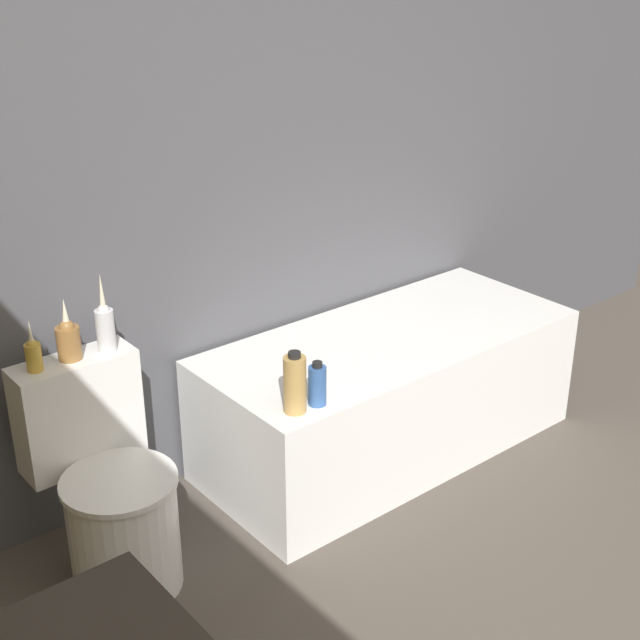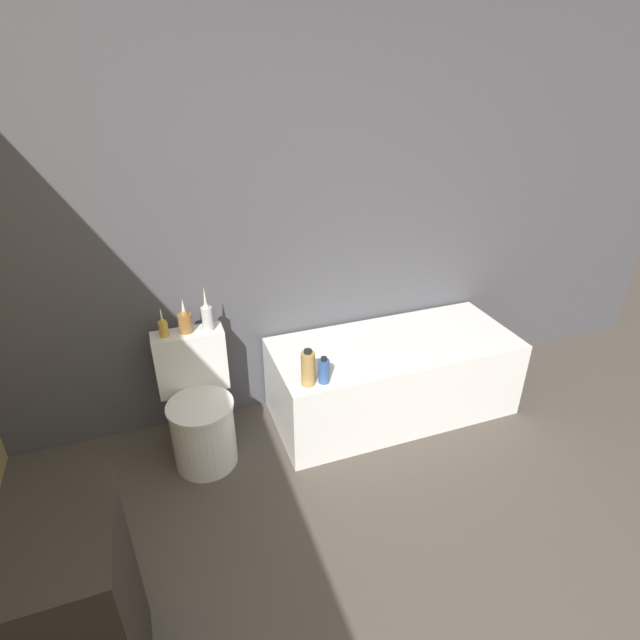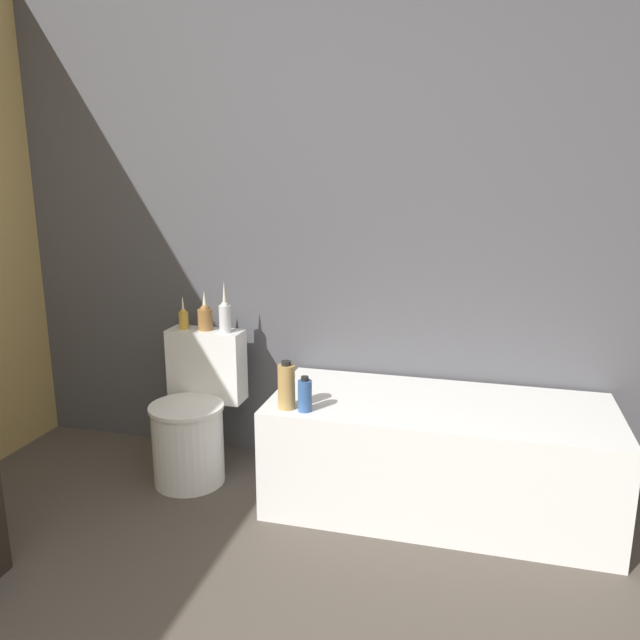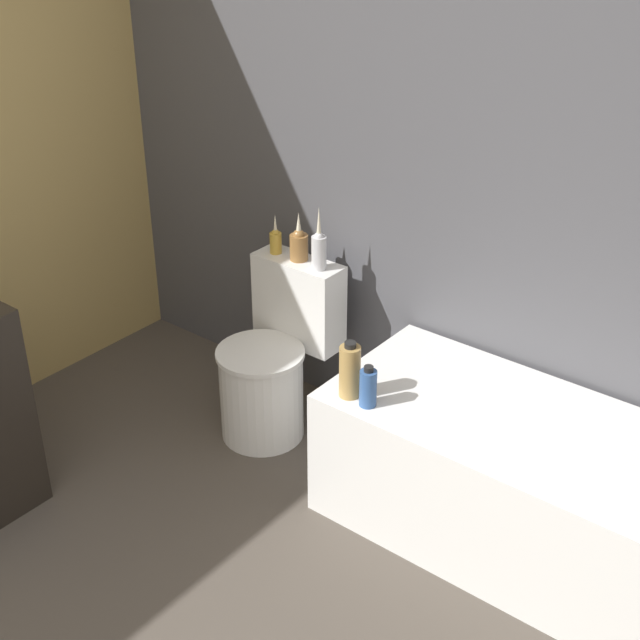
# 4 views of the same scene
# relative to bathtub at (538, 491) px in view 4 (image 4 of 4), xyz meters

# --- Properties ---
(wall_back_tiled) EXTENTS (6.40, 0.06, 2.60)m
(wall_back_tiled) POSITION_rel_bathtub_xyz_m (-0.76, 0.39, 1.03)
(wall_back_tiled) COLOR #4C4C51
(wall_back_tiled) RESTS_ON ground_plane
(bathtub) EXTENTS (1.58, 0.68, 0.53)m
(bathtub) POSITION_rel_bathtub_xyz_m (0.00, 0.00, 0.00)
(bathtub) COLOR white
(bathtub) RESTS_ON ground
(toilet) EXTENTS (0.41, 0.53, 0.75)m
(toilet) POSITION_rel_bathtub_xyz_m (-1.26, 0.00, 0.05)
(toilet) COLOR white
(toilet) RESTS_ON ground
(vase_gold) EXTENTS (0.05, 0.05, 0.17)m
(vase_gold) POSITION_rel_bathtub_xyz_m (-1.39, 0.18, 0.54)
(vase_gold) COLOR gold
(vase_gold) RESTS_ON toilet
(vase_silver) EXTENTS (0.08, 0.08, 0.21)m
(vase_silver) POSITION_rel_bathtub_xyz_m (-1.26, 0.19, 0.56)
(vase_silver) COLOR olive
(vase_silver) RESTS_ON toilet
(vase_bronze) EXTENTS (0.06, 0.06, 0.27)m
(vase_bronze) POSITION_rel_bathtub_xyz_m (-1.14, 0.17, 0.57)
(vase_bronze) COLOR silver
(vase_bronze) RESTS_ON toilet
(shampoo_bottle_tall) EXTENTS (0.08, 0.08, 0.22)m
(shampoo_bottle_tall) POSITION_rel_bathtub_xyz_m (-0.67, -0.24, 0.37)
(shampoo_bottle_tall) COLOR tan
(shampoo_bottle_tall) RESTS_ON bathtub
(shampoo_bottle_short) EXTENTS (0.06, 0.06, 0.16)m
(shampoo_bottle_short) POSITION_rel_bathtub_xyz_m (-0.58, -0.25, 0.34)
(shampoo_bottle_short) COLOR #335999
(shampoo_bottle_short) RESTS_ON bathtub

